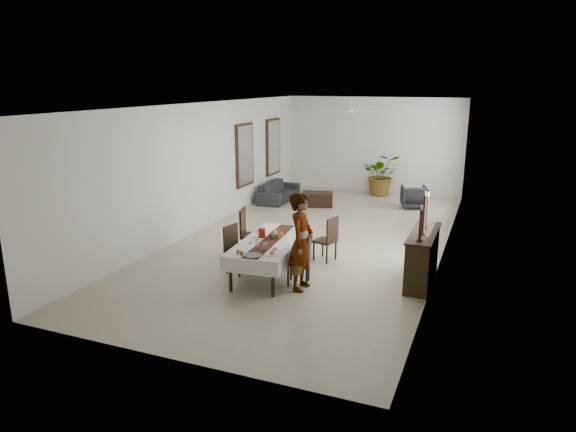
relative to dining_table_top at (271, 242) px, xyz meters
The scene contains 87 objects.
floor 2.62m from the dining_table_top, 89.07° to the left, with size 6.00×12.00×0.00m, color #AFA78B.
ceiling 3.58m from the dining_table_top, 89.07° to the left, with size 6.00×12.00×0.02m, color white.
wall_back 8.58m from the dining_table_top, 89.72° to the left, with size 6.00×0.02×3.20m, color silver.
wall_front 3.59m from the dining_table_top, 89.32° to the right, with size 6.00×0.02×3.20m, color silver.
wall_left 4.01m from the dining_table_top, 139.43° to the left, with size 0.02×12.00×3.20m, color silver.
wall_right 4.07m from the dining_table_top, 39.79° to the left, with size 0.02×12.00×3.20m, color silver.
dining_table_top is the anchor object (origin of this frame).
table_leg_fl 1.17m from the dining_table_top, 106.43° to the right, with size 0.06×0.06×0.64m, color black.
table_leg_fr 1.17m from the dining_table_top, 64.22° to the right, with size 0.06×0.06×0.64m, color black.
table_leg_bl 1.17m from the dining_table_top, 115.78° to the left, with size 0.06×0.06×0.64m, color black.
table_leg_br 1.17m from the dining_table_top, 73.57° to the left, with size 0.06×0.06×0.64m, color black.
tablecloth_top 0.03m from the dining_table_top, ahead, with size 1.08×2.37×0.01m, color silver.
tablecloth_drape_left 0.55m from the dining_table_top, behind, with size 0.01×2.37×0.28m, color silver.
tablecloth_drape_right 0.55m from the dining_table_top, ahead, with size 0.01×2.37×0.28m, color silver.
tablecloth_drape_near 1.18m from the dining_table_top, 85.32° to the right, with size 1.08×0.01×0.28m, color silver.
tablecloth_drape_far 1.18m from the dining_table_top, 94.68° to the left, with size 1.08×0.01×0.28m, color white.
table_runner 0.03m from the dining_table_top, ahead, with size 0.32×2.29×0.00m, color #4E2216.
red_pitcher 0.30m from the dining_table_top, 153.71° to the left, with size 0.14×0.14×0.18m, color maroon.
pitcher_handle 0.36m from the dining_table_top, 160.55° to the left, with size 0.11×0.11×0.02m, color #9B0F0B.
wine_glass_near 0.62m from the dining_table_top, 74.86° to the right, with size 0.06×0.06×0.16m, color silver.
wine_glass_mid 0.52m from the dining_table_top, 95.63° to the right, with size 0.06×0.06×0.16m, color white.
wine_glass_far 0.13m from the dining_table_top, 49.68° to the left, with size 0.06×0.06×0.16m, color silver.
teacup_right 0.62m from the dining_table_top, 58.76° to the right, with size 0.08×0.08×0.06m, color silver.
saucer_right 0.62m from the dining_table_top, 58.76° to the right, with size 0.14×0.14×0.01m, color white.
teacup_left 0.43m from the dining_table_top, 125.93° to the right, with size 0.08×0.08×0.06m, color silver.
saucer_left 0.42m from the dining_table_top, 125.93° to the right, with size 0.14×0.14×0.01m, color white.
plate_near_right 0.88m from the dining_table_top, 65.19° to the right, with size 0.22×0.22×0.01m, color white.
bread_near_right 0.88m from the dining_table_top, 65.19° to the right, with size 0.08×0.08×0.08m, color tan.
plate_near_left 0.74m from the dining_table_top, 107.13° to the right, with size 0.22×0.22×0.01m, color white.
plate_far_left 0.59m from the dining_table_top, 124.87° to the left, with size 0.22×0.22×0.01m, color white.
serving_tray 0.96m from the dining_table_top, 85.32° to the right, with size 0.33×0.33×0.02m, color #434348.
jam_jar_a 1.01m from the dining_table_top, 96.84° to the right, with size 0.06×0.06×0.07m, color maroon.
jam_jar_b 0.98m from the dining_table_top, 102.74° to the right, with size 0.06×0.06×0.07m, color #984916.
fruit_basket 0.25m from the dining_table_top, 83.37° to the left, with size 0.28×0.28×0.09m, color brown.
fruit_red 0.30m from the dining_table_top, 78.17° to the left, with size 0.08×0.08×0.08m, color maroon.
fruit_green 0.30m from the dining_table_top, 92.63° to the left, with size 0.07×0.07×0.07m, color #558528.
fruit_yellow 0.24m from the dining_table_top, 80.64° to the left, with size 0.08×0.08×0.08m, color yellow.
chair_right_near_seat 0.77m from the dining_table_top, 21.00° to the right, with size 0.42×0.42×0.05m, color black.
chair_right_near_leg_fl 1.08m from the dining_table_top, 23.67° to the right, with size 0.04×0.04×0.42m, color black.
chair_right_near_leg_fr 0.94m from the dining_table_top, ahead, with size 0.04×0.04×0.42m, color black.
chair_right_near_leg_bl 0.86m from the dining_table_top, 39.98° to the right, with size 0.04×0.04×0.42m, color black.
chair_right_near_leg_br 0.68m from the dining_table_top, 15.79° to the right, with size 0.04×0.04×0.42m, color black.
chair_right_near_back 0.91m from the dining_table_top, 14.18° to the right, with size 0.42×0.04×0.53m, color black.
chair_right_far_seat 1.41m from the dining_table_top, 57.89° to the left, with size 0.41×0.41×0.05m, color black.
chair_right_far_leg_fl 1.37m from the dining_table_top, 48.67° to the left, with size 0.04×0.04×0.41m, color black.
chair_right_far_leg_fr 1.67m from the dining_table_top, 53.73° to the left, with size 0.04×0.04×0.41m, color black.
chair_right_far_leg_bl 1.28m from the dining_table_top, 63.50° to the left, with size 0.04×0.04×0.41m, color black.
chair_right_far_leg_br 1.59m from the dining_table_top, 65.71° to the left, with size 0.04×0.04×0.41m, color black.
chair_right_far_back 1.45m from the dining_table_top, 50.79° to the left, with size 0.41×0.04×0.52m, color black.
chair_left_near_seat 0.69m from the dining_table_top, 163.55° to the right, with size 0.41×0.41×0.05m, color black.
chair_left_near_leg_fl 0.88m from the dining_table_top, behind, with size 0.04×0.04×0.40m, color black.
chair_left_near_leg_fr 0.99m from the dining_table_top, 159.50° to the right, with size 0.04×0.04×0.40m, color black.
chair_left_near_leg_bl 0.63m from the dining_table_top, behind, with size 0.04×0.04×0.40m, color black.
chair_left_near_leg_br 0.78m from the dining_table_top, 142.36° to the right, with size 0.04×0.04×0.40m, color black.
chair_left_near_back 0.82m from the dining_table_top, behind, with size 0.41×0.04×0.52m, color black.
chair_left_far_seat 1.14m from the dining_table_top, 134.49° to the left, with size 0.45×0.45×0.05m, color black.
chair_left_far_leg_fl 1.45m from the dining_table_top, 137.15° to the left, with size 0.05×0.05×0.45m, color black.
chair_left_far_leg_fr 1.18m from the dining_table_top, 147.91° to the left, with size 0.05×0.05×0.45m, color black.
chair_left_far_leg_bl 1.30m from the dining_table_top, 122.46° to the left, with size 0.05×0.05×0.45m, color black.
chair_left_far_leg_br 0.98m from the dining_table_top, 130.28° to the left, with size 0.05×0.05×0.45m, color black.
chair_left_far_back 1.25m from the dining_table_top, 142.64° to the left, with size 0.45×0.04×0.58m, color black.
woman 0.97m from the dining_table_top, 29.69° to the right, with size 0.65×0.43×1.79m, color gray.
sideboard_body 2.91m from the dining_table_top, 13.54° to the left, with size 0.43×1.60×0.96m, color black.
sideboard_top 2.92m from the dining_table_top, 13.54° to the left, with size 0.47×1.66×0.03m, color black.
candlestick_near_base 2.84m from the dining_table_top, ahead, with size 0.11×0.11×0.03m, color black.
candlestick_near_shaft 2.89m from the dining_table_top, ahead, with size 0.05×0.05×0.53m, color black.
candlestick_near_candle 2.97m from the dining_table_top, ahead, with size 0.04×0.04×0.09m, color silver.
candlestick_mid_base 2.89m from the dining_table_top, 10.44° to the left, with size 0.11×0.11×0.03m, color black.
candlestick_mid_shaft 2.95m from the dining_table_top, 10.44° to the left, with size 0.05×0.05×0.69m, color black.
candlestick_mid_candle 3.07m from the dining_table_top, 10.44° to the left, with size 0.04×0.04×0.09m, color beige.
candlestick_far_base 2.99m from the dining_table_top, 18.53° to the left, with size 0.11×0.11×0.03m, color black.
candlestick_far_shaft 3.05m from the dining_table_top, 18.53° to the left, with size 0.05×0.05×0.59m, color black.
candlestick_far_candle 3.13m from the dining_table_top, 18.53° to the left, with size 0.04×0.04×0.09m, color white.
sofa 6.52m from the dining_table_top, 111.54° to the left, with size 2.00×0.78×0.58m, color #2B282D.
armchair 6.90m from the dining_table_top, 75.11° to the left, with size 0.72×0.74×0.67m, color #29272C.
coffee_table 5.90m from the dining_table_top, 99.87° to the left, with size 0.94×0.63×0.42m, color black.
potted_plant 8.08m from the dining_table_top, 86.56° to the left, with size 1.25×1.09×1.39m, color #335622.
mirror_frame_near 5.64m from the dining_table_top, 121.66° to the left, with size 0.06×1.05×1.85m, color black.
mirror_glass_near 5.62m from the dining_table_top, 121.35° to the left, with size 0.01×0.90×1.70m, color silver.
mirror_frame_far 7.49m from the dining_table_top, 113.13° to the left, with size 0.06×1.05×1.85m, color black.
mirror_glass_far 7.48m from the dining_table_top, 112.88° to the left, with size 0.01×0.90×1.70m, color white.
fan_rod 6.05m from the dining_table_top, 89.57° to the left, with size 0.04×0.04×0.20m, color silver.
fan_hub 5.97m from the dining_table_top, 89.57° to the left, with size 0.16×0.16×0.08m, color white.
fan_blade_n 6.29m from the dining_table_top, 89.60° to the left, with size 0.10×0.55×0.01m, color silver.
fan_blade_s 5.64m from the dining_table_top, 89.54° to the left, with size 0.10×0.55×0.01m, color white.
fan_blade_e 5.98m from the dining_table_top, 85.95° to the left, with size 0.55×0.10×0.01m, color white.
fan_blade_w 5.98m from the dining_table_top, 93.19° to the left, with size 0.55×0.10×0.01m, color silver.
Camera 1 is at (3.85, -11.27, 3.71)m, focal length 32.00 mm.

